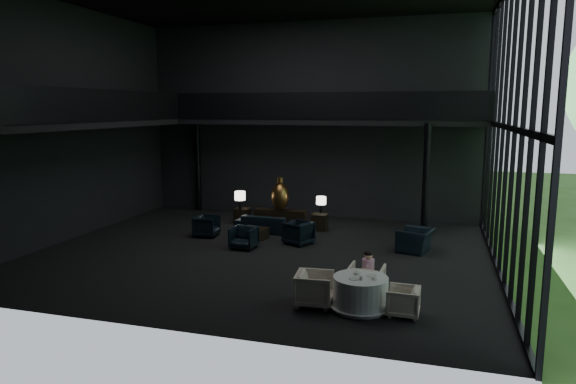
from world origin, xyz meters
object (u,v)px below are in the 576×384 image
(side_table_left, at_px, (242,216))
(sofa, at_px, (266,220))
(window_armchair, at_px, (415,236))
(table_lamp_right, at_px, (321,201))
(coffee_table, at_px, (253,234))
(dining_table, at_px, (360,295))
(dining_chair_north, at_px, (366,278))
(console, at_px, (281,218))
(dining_chair_east, at_px, (403,301))
(child, at_px, (368,263))
(lounge_armchair_south, at_px, (244,236))
(lounge_armchair_east, at_px, (298,230))
(bronze_urn, at_px, (280,196))
(side_table_right, at_px, (320,222))
(lounge_armchair_west, at_px, (207,225))
(dining_chair_west, at_px, (314,285))
(table_lamp_left, at_px, (240,197))

(side_table_left, distance_m, sofa, 1.78)
(window_armchair, bearing_deg, table_lamp_right, -107.81)
(coffee_table, relative_size, dining_table, 0.61)
(side_table_left, distance_m, dining_chair_north, 8.81)
(side_table_left, bearing_deg, console, -1.01)
(sofa, relative_size, dining_chair_north, 2.53)
(dining_chair_east, distance_m, child, 1.54)
(lounge_armchair_south, bearing_deg, lounge_armchair_east, 37.11)
(dining_chair_north, distance_m, child, 0.36)
(sofa, bearing_deg, bronze_urn, -99.85)
(child, bearing_deg, dining_table, 88.09)
(lounge_armchair_east, height_order, dining_chair_east, lounge_armchair_east)
(window_armchair, relative_size, dining_table, 0.83)
(console, xyz_separation_m, side_table_right, (1.60, -0.25, -0.01))
(side_table_left, xyz_separation_m, window_armchair, (6.76, -2.27, 0.21))
(lounge_armchair_east, bearing_deg, coffee_table, -71.79)
(lounge_armchair_south, xyz_separation_m, dining_chair_north, (4.39, -3.16, 0.06))
(lounge_armchair_west, relative_size, lounge_armchair_south, 1.06)
(coffee_table, height_order, dining_chair_west, dining_chair_west)
(lounge_armchair_east, xyz_separation_m, window_armchair, (3.81, 0.16, 0.05))
(bronze_urn, distance_m, lounge_armchair_west, 3.12)
(console, xyz_separation_m, side_table_left, (-1.60, 0.03, -0.02))
(bronze_urn, bearing_deg, coffee_table, -98.93)
(console, distance_m, sofa, 1.11)
(side_table_left, height_order, dining_chair_north, dining_chair_north)
(table_lamp_right, height_order, lounge_armchair_west, table_lamp_right)
(bronze_urn, height_order, sofa, bronze_urn)
(lounge_armchair_south, distance_m, dining_chair_east, 6.74)
(side_table_left, xyz_separation_m, lounge_armchair_south, (1.41, -3.48, 0.10))
(sofa, xyz_separation_m, dining_table, (4.40, -6.38, -0.13))
(dining_chair_north, xyz_separation_m, dining_chair_east, (0.94, -0.97, -0.14))
(console, distance_m, lounge_armchair_south, 3.46)
(lounge_armchair_east, height_order, window_armchair, window_armchair)
(dining_chair_east, bearing_deg, lounge_armchair_east, -142.28)
(console, height_order, table_lamp_left, table_lamp_left)
(dining_chair_west, bearing_deg, lounge_armchair_west, 39.80)
(console, relative_size, dining_chair_north, 2.19)
(dining_chair_west, bearing_deg, window_armchair, -25.88)
(table_lamp_left, relative_size, sofa, 0.30)
(lounge_armchair_west, xyz_separation_m, lounge_armchair_south, (1.85, -1.15, -0.02))
(dining_table, bearing_deg, side_table_right, 109.68)
(lounge_armchair_south, height_order, dining_chair_north, dining_chair_north)
(side_table_left, relative_size, dining_chair_west, 0.64)
(console, bearing_deg, table_lamp_left, -173.27)
(console, xyz_separation_m, dining_chair_west, (3.13, -7.53, 0.15))
(dining_table, bearing_deg, table_lamp_left, 128.48)
(bronze_urn, distance_m, lounge_armchair_east, 2.79)
(coffee_table, bearing_deg, dining_table, -49.20)
(dining_chair_north, bearing_deg, sofa, -48.15)
(lounge_armchair_east, xyz_separation_m, coffee_table, (-1.69, 0.17, -0.27))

